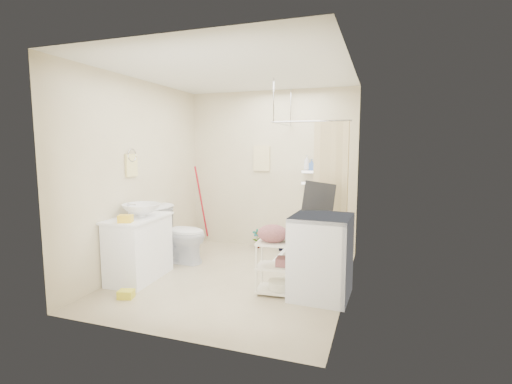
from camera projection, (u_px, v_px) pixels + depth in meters
floor at (235, 278)px, 4.80m from camera, size 3.20×3.20×0.00m
ceiling at (233, 71)px, 4.49m from camera, size 2.80×3.20×0.04m
wall_back at (271, 170)px, 6.15m from camera, size 2.80×0.04×2.60m
wall_front at (163, 193)px, 3.14m from camera, size 2.80×0.04×2.60m
wall_left at (140, 175)px, 5.09m from camera, size 0.04×3.20×2.60m
wall_right at (349, 182)px, 4.20m from camera, size 0.04×3.20×2.60m
vanity at (139, 248)px, 4.75m from camera, size 0.56×0.94×0.81m
sink at (141, 210)px, 4.72m from camera, size 0.60×0.60×0.16m
counter_basket at (126, 219)px, 4.36m from camera, size 0.19×0.17×0.09m
floor_basket at (126, 293)px, 4.16m from camera, size 0.28×0.24×0.13m
toilet at (179, 234)px, 5.45m from camera, size 0.83×0.49×0.84m
mop at (199, 205)px, 6.46m from camera, size 0.17×0.17×1.35m
potted_plant_a at (257, 239)px, 6.21m from camera, size 0.20×0.18×0.32m
potted_plant_b at (282, 241)px, 6.03m from camera, size 0.23×0.23×0.33m
hanging_towel at (262, 158)px, 6.15m from camera, size 0.28×0.03×0.42m
towel_ring at (131, 164)px, 4.88m from camera, size 0.04×0.22×0.34m
tp_holder at (146, 216)px, 5.20m from camera, size 0.08×0.12×0.14m
shower at (316, 191)px, 5.39m from camera, size 1.10×1.10×2.10m
shampoo_bottle_a at (307, 163)px, 5.85m from camera, size 0.12×0.12×0.24m
shampoo_bottle_b at (312, 165)px, 5.84m from camera, size 0.08×0.08×0.18m
washing_machine at (321, 256)px, 4.17m from camera, size 0.66×0.69×0.93m
laundry_rack at (281, 263)px, 4.25m from camera, size 0.56×0.36×0.74m
ironing_board at (314, 234)px, 4.40m from camera, size 0.39×0.19×1.32m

